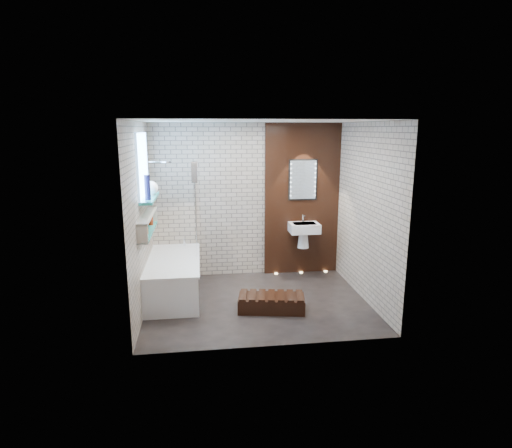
{
  "coord_description": "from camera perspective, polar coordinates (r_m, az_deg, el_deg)",
  "views": [
    {
      "loc": [
        -0.8,
        -5.81,
        2.5
      ],
      "look_at": [
        0.0,
        0.15,
        1.15
      ],
      "focal_mm": 29.86,
      "sensor_mm": 36.0,
      "label": 1
    }
  ],
  "objects": [
    {
      "name": "shower_head",
      "position": [
        6.8,
        -11.96,
        8.17
      ],
      "size": [
        0.18,
        0.18,
        0.02
      ],
      "primitive_type": "cylinder",
      "color": "silver",
      "rests_on": "room_shell"
    },
    {
      "name": "room_shell",
      "position": [
        5.99,
        0.19,
        1.09
      ],
      "size": [
        3.24,
        3.2,
        2.6
      ],
      "color": "gray",
      "rests_on": "ground"
    },
    {
      "name": "bathtub",
      "position": [
        6.65,
        -10.95,
        -6.98
      ],
      "size": [
        0.79,
        1.74,
        0.7
      ],
      "color": "white",
      "rests_on": "ground"
    },
    {
      "name": "display_niche",
      "position": [
        6.14,
        -14.29,
        0.04
      ],
      "size": [
        0.14,
        1.3,
        0.26
      ],
      "color": "teal",
      "rests_on": "room_shell"
    },
    {
      "name": "washbasin",
      "position": [
        7.31,
        6.44,
        -0.97
      ],
      "size": [
        0.5,
        0.36,
        0.58
      ],
      "color": "white",
      "rests_on": "walnut_panel"
    },
    {
      "name": "niche_bottles",
      "position": [
        6.17,
        -14.26,
        -0.13
      ],
      "size": [
        0.07,
        0.79,
        0.17
      ],
      "color": "#B44F1B",
      "rests_on": "display_niche"
    },
    {
      "name": "sill_vases",
      "position": [
        6.34,
        -13.96,
        4.69
      ],
      "size": [
        0.21,
        0.57,
        0.34
      ],
      "color": "#17163E",
      "rests_on": "clerestory_window"
    },
    {
      "name": "bath_screen",
      "position": [
        6.81,
        -8.11,
        2.21
      ],
      "size": [
        0.01,
        0.78,
        1.4
      ],
      "primitive_type": "cube",
      "color": "white",
      "rests_on": "bathtub"
    },
    {
      "name": "walnut_step",
      "position": [
        6.09,
        2.08,
        -10.56
      ],
      "size": [
        0.98,
        0.56,
        0.2
      ],
      "primitive_type": "cube",
      "rotation": [
        0.0,
        0.0,
        -0.17
      ],
      "color": "black",
      "rests_on": "ground"
    },
    {
      "name": "floor_uplights",
      "position": [
        7.64,
        6.07,
        -6.47
      ],
      "size": [
        0.96,
        0.06,
        0.01
      ],
      "color": "#FFD899",
      "rests_on": "ground"
    },
    {
      "name": "ground",
      "position": [
        6.38,
        0.18,
        -10.43
      ],
      "size": [
        3.2,
        3.2,
        0.0
      ],
      "primitive_type": "plane",
      "color": "black",
      "rests_on": "ground"
    },
    {
      "name": "led_mirror",
      "position": [
        7.3,
        6.31,
        5.9
      ],
      "size": [
        0.5,
        0.02,
        0.7
      ],
      "color": "black",
      "rests_on": "walnut_panel"
    },
    {
      "name": "walnut_panel",
      "position": [
        7.39,
        6.17,
        3.24
      ],
      "size": [
        1.3,
        0.06,
        2.6
      ],
      "primitive_type": "cube",
      "color": "black",
      "rests_on": "ground"
    },
    {
      "name": "clerestory_window",
      "position": [
        6.24,
        -14.8,
        6.73
      ],
      "size": [
        0.18,
        1.0,
        0.94
      ],
      "color": "#7FADE0",
      "rests_on": "room_shell"
    },
    {
      "name": "towel",
      "position": [
        6.6,
        -8.27,
        6.87
      ],
      "size": [
        0.09,
        0.23,
        0.3
      ],
      "primitive_type": "cube",
      "color": "black",
      "rests_on": "bath_screen"
    }
  ]
}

